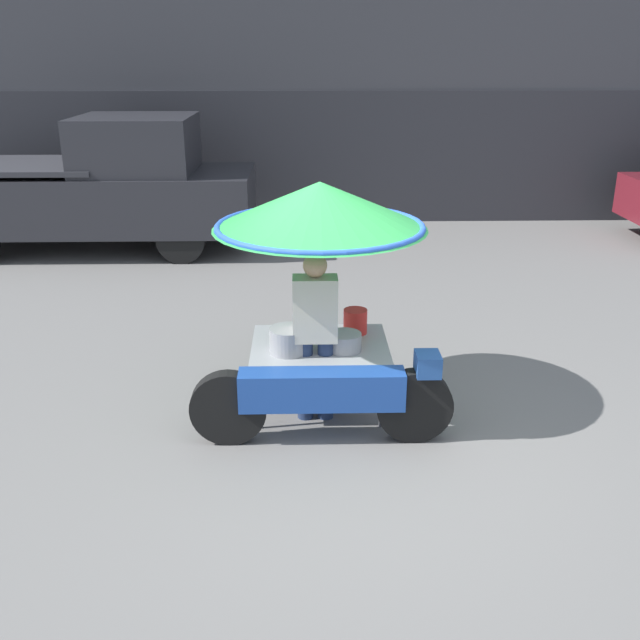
{
  "coord_description": "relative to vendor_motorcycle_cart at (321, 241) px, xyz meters",
  "views": [
    {
      "loc": [
        -0.43,
        -5.11,
        3.1
      ],
      "look_at": [
        -0.29,
        0.75,
        0.87
      ],
      "focal_mm": 40.0,
      "sensor_mm": 36.0,
      "label": 1
    }
  ],
  "objects": [
    {
      "name": "pickup_truck",
      "position": [
        -3.46,
        5.71,
        -0.58
      ],
      "size": [
        5.27,
        1.93,
        2.13
      ],
      "color": "black",
      "rests_on": "ground"
    },
    {
      "name": "shopfront_building",
      "position": [
        0.28,
        8.63,
        0.64
      ],
      "size": [
        28.0,
        2.06,
        4.48
      ],
      "color": "#38383D",
      "rests_on": "ground"
    },
    {
      "name": "vendor_person",
      "position": [
        -0.05,
        -0.15,
        -0.74
      ],
      "size": [
        0.38,
        0.22,
        1.52
      ],
      "color": "navy",
      "rests_on": "ground"
    },
    {
      "name": "vendor_motorcycle_cart",
      "position": [
        0.0,
        0.0,
        0.0
      ],
      "size": [
        2.18,
        1.83,
        2.07
      ],
      "color": "black",
      "rests_on": "ground"
    },
    {
      "name": "ground_plane",
      "position": [
        0.28,
        -0.72,
        -1.59
      ],
      "size": [
        36.0,
        36.0,
        0.0
      ],
      "primitive_type": "plane",
      "color": "slate"
    }
  ]
}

